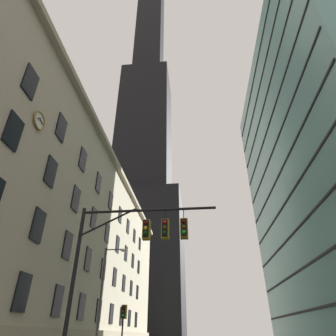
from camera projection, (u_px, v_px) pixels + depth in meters
The scene contains 5 objects.
station_building at pixel (48, 246), 35.87m from camera, with size 16.33×60.79×22.85m.
dark_skyscraper at pixel (144, 160), 107.28m from camera, with size 27.46×27.46×200.79m.
traffic_signal_mast at pixel (138, 244), 14.80m from camera, with size 7.46×0.63×7.72m.
traffic_light_far_left at pixel (124, 315), 23.19m from camera, with size 0.40×0.63×3.76m.
street_lamppost at pixel (104, 290), 24.43m from camera, with size 2.00×0.32×8.49m.
Camera 1 is at (-0.23, -9.80, 1.71)m, focal length 30.66 mm.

